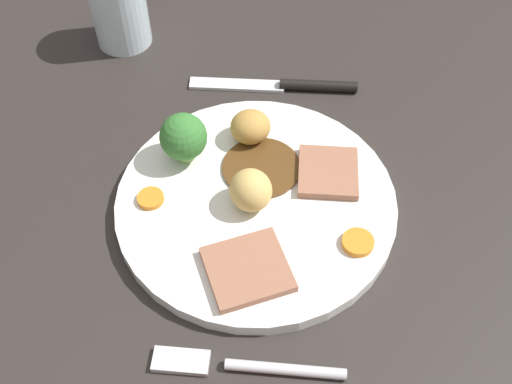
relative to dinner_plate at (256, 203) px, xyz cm
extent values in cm
cube|color=#2B2623|center=(-1.35, -1.56, -2.50)|extent=(120.00, 84.00, 3.60)
cylinder|color=white|center=(0.00, 0.00, 0.00)|extent=(26.15, 26.15, 1.40)
cylinder|color=#563819|center=(3.71, -0.07, 0.85)|extent=(7.59, 7.59, 0.30)
cube|color=#9E664C|center=(-7.86, -0.24, 1.10)|extent=(8.67, 8.84, 0.80)
cube|color=#9E664C|center=(3.68, -6.46, 1.10)|extent=(6.31, 5.90, 0.80)
ellipsoid|color=#D8B260|center=(-0.55, 0.40, 2.60)|extent=(5.31, 5.18, 3.81)
ellipsoid|color=#BC8C42|center=(7.57, 1.48, 2.30)|extent=(5.09, 5.19, 3.20)
cylinder|color=orange|center=(-1.18, 9.64, 0.96)|extent=(2.47, 2.47, 0.51)
cylinder|color=orange|center=(-3.94, -9.45, 1.00)|extent=(2.84, 2.84, 0.60)
cylinder|color=#8CB766|center=(4.25, 7.42, 1.36)|extent=(1.78, 1.78, 1.32)
sphere|color=#387A33|center=(4.25, 7.42, 3.62)|extent=(4.55, 4.55, 4.55)
cylinder|color=silver|center=(-15.67, -4.23, -0.25)|extent=(1.20, 9.52, 0.90)
cube|color=silver|center=(-15.94, 4.02, -0.40)|extent=(2.14, 4.56, 0.60)
cylinder|color=black|center=(17.01, -4.83, -0.10)|extent=(1.72, 8.56, 1.20)
cube|color=silver|center=(16.47, 4.15, -0.50)|extent=(2.34, 10.58, 0.40)
cylinder|color=silver|center=(22.89, 18.50, 3.94)|extent=(6.40, 6.40, 9.29)
camera|label=1|loc=(-34.90, -4.26, 46.44)|focal=43.69mm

